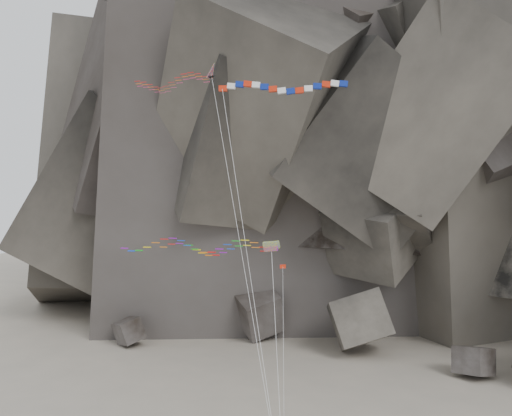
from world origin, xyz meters
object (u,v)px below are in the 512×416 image
(banner_kite, at_px, (282,89))
(pennant_kite, at_px, (283,313))
(delta_kite, at_px, (168,83))
(parafoil_kite, at_px, (190,246))

(banner_kite, bearing_deg, pennant_kite, -88.12)
(banner_kite, distance_m, pennant_kite, 18.45)
(delta_kite, height_order, banner_kite, delta_kite)
(banner_kite, height_order, parafoil_kite, banner_kite)
(delta_kite, bearing_deg, pennant_kite, -20.75)
(banner_kite, relative_size, parafoil_kite, 1.77)
(banner_kite, distance_m, parafoil_kite, 15.28)
(parafoil_kite, distance_m, pennant_kite, 8.89)
(parafoil_kite, relative_size, pennant_kite, 1.16)
(parafoil_kite, height_order, pennant_kite, parafoil_kite)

